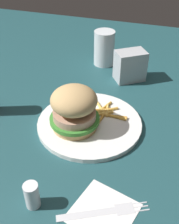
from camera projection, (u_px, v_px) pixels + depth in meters
name	position (u px, v px, depth m)	size (l,w,h in m)	color
ground_plane	(75.00, 130.00, 0.71)	(1.60, 1.60, 0.00)	#1E474C
plate	(90.00, 123.00, 0.72)	(0.26, 0.26, 0.01)	white
sandwich	(73.00, 108.00, 0.67)	(0.12, 0.12, 0.11)	tan
fries_pile	(105.00, 112.00, 0.74)	(0.10, 0.10, 0.01)	#E5B251
napkin	(103.00, 212.00, 0.52)	(0.11, 0.11, 0.00)	white
fork	(104.00, 211.00, 0.52)	(0.16, 0.09, 0.00)	silver
drink_glass	(104.00, 50.00, 0.96)	(0.07, 0.07, 0.12)	silver
napkin_dispenser	(130.00, 66.00, 0.88)	(0.09, 0.06, 0.09)	#B7BABF
salt_shaker	(31.00, 195.00, 0.52)	(0.03, 0.03, 0.06)	white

